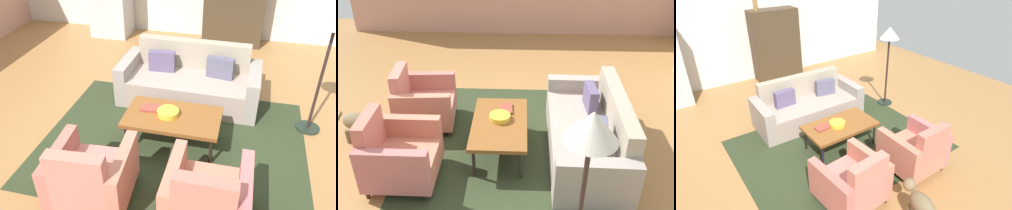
{
  "view_description": "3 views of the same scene",
  "coord_description": "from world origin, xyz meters",
  "views": [
    {
      "loc": [
        0.95,
        -3.55,
        2.9
      ],
      "look_at": [
        0.08,
        0.03,
        0.5
      ],
      "focal_mm": 36.82,
      "sensor_mm": 36.0,
      "label": 1
    },
    {
      "loc": [
        4.09,
        0.15,
        3.05
      ],
      "look_at": [
        0.08,
        -0.03,
        0.65
      ],
      "focal_mm": 39.43,
      "sensor_mm": 36.0,
      "label": 2
    },
    {
      "loc": [
        -2.15,
        -3.48,
        3.03
      ],
      "look_at": [
        0.35,
        0.03,
        0.71
      ],
      "focal_mm": 30.37,
      "sensor_mm": 36.0,
      "label": 3
    }
  ],
  "objects": [
    {
      "name": "fruit_bowl",
      "position": [
        0.11,
        -0.11,
        0.48
      ],
      "size": [
        0.27,
        0.27,
        0.07
      ],
      "primitive_type": "cylinder",
      "color": "gold",
      "rests_on": "coffee_table"
    },
    {
      "name": "couch",
      "position": [
        0.17,
        1.08,
        0.29
      ],
      "size": [
        2.12,
        0.94,
        0.86
      ],
      "rotation": [
        0.0,
        0.0,
        3.12
      ],
      "color": "gray",
      "rests_on": "ground"
    },
    {
      "name": "book_stack",
      "position": [
        -0.13,
        -0.03,
        0.46
      ],
      "size": [
        0.27,
        0.18,
        0.03
      ],
      "color": "brown",
      "rests_on": "coffee_table"
    },
    {
      "name": "cabinet",
      "position": [
        0.62,
        3.51,
        0.9
      ],
      "size": [
        1.2,
        0.51,
        1.8
      ],
      "color": "#403221",
      "rests_on": "ground"
    },
    {
      "name": "area_rug",
      "position": [
        0.17,
        -0.06,
        0.0
      ],
      "size": [
        3.4,
        2.6,
        0.01
      ],
      "primitive_type": "cube",
      "color": "#2B351F",
      "rests_on": "ground"
    },
    {
      "name": "floor_lamp",
      "position": [
        1.94,
        0.66,
        1.44
      ],
      "size": [
        0.4,
        0.4,
        1.72
      ],
      "color": "black",
      "rests_on": "ground"
    },
    {
      "name": "armchair_left",
      "position": [
        -0.42,
        -1.27,
        0.34
      ],
      "size": [
        0.86,
        0.86,
        0.88
      ],
      "rotation": [
        0.0,
        0.0,
        0.08
      ],
      "color": "#2D2819",
      "rests_on": "ground"
    },
    {
      "name": "armchair_right",
      "position": [
        0.77,
        -1.27,
        0.34
      ],
      "size": [
        0.8,
        0.8,
        0.88
      ],
      "rotation": [
        0.0,
        0.0,
        0.0
      ],
      "color": "black",
      "rests_on": "ground"
    },
    {
      "name": "vase_tall",
      "position": [
        0.22,
        3.5,
        1.96
      ],
      "size": [
        0.11,
        0.11,
        0.31
      ],
      "primitive_type": "cylinder",
      "color": "olive",
      "rests_on": "cabinet"
    },
    {
      "name": "wall_back",
      "position": [
        0.0,
        3.85,
        1.4
      ],
      "size": [
        8.79,
        0.12,
        2.8
      ],
      "primitive_type": "cube",
      "color": "silver",
      "rests_on": "ground"
    },
    {
      "name": "dog",
      "position": [
        0.07,
        -1.99,
        0.31
      ],
      "size": [
        0.33,
        0.7,
        0.48
      ],
      "rotation": [
        0.0,
        0.0,
        1.35
      ],
      "color": "brown",
      "rests_on": "ground"
    },
    {
      "name": "ground_plane",
      "position": [
        0.0,
        0.0,
        0.0
      ],
      "size": [
        10.55,
        10.55,
        0.0
      ],
      "primitive_type": "plane",
      "color": "#9F6F3F"
    },
    {
      "name": "coffee_table",
      "position": [
        0.17,
        -0.11,
        0.41
      ],
      "size": [
        1.2,
        0.7,
        0.45
      ],
      "color": "black",
      "rests_on": "ground"
    }
  ]
}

